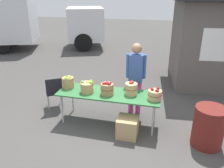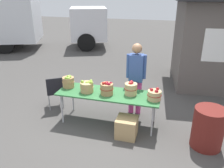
{
  "view_description": "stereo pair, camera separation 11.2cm",
  "coord_description": "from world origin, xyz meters",
  "px_view_note": "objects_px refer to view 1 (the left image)",
  "views": [
    {
      "loc": [
        1.19,
        -4.44,
        2.89
      ],
      "look_at": [
        0.0,
        0.3,
        0.85
      ],
      "focal_mm": 36.34,
      "sensor_mm": 36.0,
      "label": 1
    },
    {
      "loc": [
        1.3,
        -4.42,
        2.89
      ],
      "look_at": [
        0.0,
        0.3,
        0.85
      ],
      "focal_mm": 36.34,
      "sensor_mm": 36.0,
      "label": 2
    }
  ],
  "objects_px": {
    "apple_basket_red_2": "(155,94)",
    "apple_basket_green_1": "(87,87)",
    "vendor_adult": "(136,74)",
    "trash_barrel": "(209,127)",
    "apple_basket_green_0": "(68,82)",
    "apple_basket_red_1": "(131,88)",
    "market_table": "(109,95)",
    "produce_crate": "(128,127)",
    "folding_chair": "(54,90)",
    "box_truck": "(13,20)",
    "apple_basket_red_0": "(107,88)"
  },
  "relations": [
    {
      "from": "trash_barrel",
      "to": "apple_basket_red_1",
      "type": "bearing_deg",
      "value": 165.93
    },
    {
      "from": "apple_basket_red_1",
      "to": "trash_barrel",
      "type": "height_order",
      "value": "apple_basket_red_1"
    },
    {
      "from": "apple_basket_green_0",
      "to": "trash_barrel",
      "type": "xyz_separation_m",
      "value": [
        3.11,
        -0.41,
        -0.48
      ]
    },
    {
      "from": "produce_crate",
      "to": "apple_basket_green_1",
      "type": "bearing_deg",
      "value": 159.91
    },
    {
      "from": "apple_basket_green_1",
      "to": "vendor_adult",
      "type": "bearing_deg",
      "value": 34.02
    },
    {
      "from": "market_table",
      "to": "box_truck",
      "type": "xyz_separation_m",
      "value": [
        -6.5,
        5.76,
        0.78
      ]
    },
    {
      "from": "market_table",
      "to": "trash_barrel",
      "type": "distance_m",
      "value": 2.15
    },
    {
      "from": "apple_basket_red_2",
      "to": "trash_barrel",
      "type": "bearing_deg",
      "value": -14.25
    },
    {
      "from": "apple_basket_red_1",
      "to": "trash_barrel",
      "type": "xyz_separation_m",
      "value": [
        1.61,
        -0.4,
        -0.48
      ]
    },
    {
      "from": "produce_crate",
      "to": "folding_chair",
      "type": "bearing_deg",
      "value": 160.02
    },
    {
      "from": "vendor_adult",
      "to": "folding_chair",
      "type": "height_order",
      "value": "vendor_adult"
    },
    {
      "from": "apple_basket_red_0",
      "to": "box_truck",
      "type": "xyz_separation_m",
      "value": [
        -6.48,
        5.82,
        0.6
      ]
    },
    {
      "from": "box_truck",
      "to": "trash_barrel",
      "type": "xyz_separation_m",
      "value": [
        8.61,
        -6.09,
        -1.07
      ]
    },
    {
      "from": "folding_chair",
      "to": "apple_basket_green_0",
      "type": "bearing_deg",
      "value": 121.84
    },
    {
      "from": "apple_basket_red_0",
      "to": "apple_basket_green_1",
      "type": "bearing_deg",
      "value": 179.52
    },
    {
      "from": "apple_basket_red_2",
      "to": "box_truck",
      "type": "xyz_separation_m",
      "value": [
        -7.51,
        5.81,
        0.63
      ]
    },
    {
      "from": "apple_basket_red_2",
      "to": "box_truck",
      "type": "distance_m",
      "value": 9.52
    },
    {
      "from": "vendor_adult",
      "to": "trash_barrel",
      "type": "height_order",
      "value": "vendor_adult"
    },
    {
      "from": "apple_basket_red_1",
      "to": "trash_barrel",
      "type": "distance_m",
      "value": 1.73
    },
    {
      "from": "vendor_adult",
      "to": "produce_crate",
      "type": "xyz_separation_m",
      "value": [
        0.02,
        -1.04,
        -0.83
      ]
    },
    {
      "from": "apple_basket_green_0",
      "to": "apple_basket_red_1",
      "type": "distance_m",
      "value": 1.5
    },
    {
      "from": "apple_basket_red_1",
      "to": "folding_chair",
      "type": "relative_size",
      "value": 0.36
    },
    {
      "from": "box_truck",
      "to": "trash_barrel",
      "type": "bearing_deg",
      "value": -56.84
    },
    {
      "from": "apple_basket_red_1",
      "to": "trash_barrel",
      "type": "relative_size",
      "value": 0.37
    },
    {
      "from": "apple_basket_green_0",
      "to": "box_truck",
      "type": "bearing_deg",
      "value": 134.04
    },
    {
      "from": "market_table",
      "to": "apple_basket_red_0",
      "type": "distance_m",
      "value": 0.19
    },
    {
      "from": "market_table",
      "to": "apple_basket_green_1",
      "type": "height_order",
      "value": "apple_basket_green_1"
    },
    {
      "from": "apple_basket_red_0",
      "to": "produce_crate",
      "type": "bearing_deg",
      "value": -34.02
    },
    {
      "from": "vendor_adult",
      "to": "box_truck",
      "type": "relative_size",
      "value": 0.22
    },
    {
      "from": "apple_basket_red_1",
      "to": "produce_crate",
      "type": "distance_m",
      "value": 0.84
    },
    {
      "from": "apple_basket_green_0",
      "to": "produce_crate",
      "type": "distance_m",
      "value": 1.75
    },
    {
      "from": "apple_basket_green_1",
      "to": "apple_basket_green_0",
      "type": "bearing_deg",
      "value": 165.5
    },
    {
      "from": "apple_basket_green_0",
      "to": "market_table",
      "type": "bearing_deg",
      "value": -4.28
    },
    {
      "from": "market_table",
      "to": "produce_crate",
      "type": "relative_size",
      "value": 5.38
    },
    {
      "from": "apple_basket_green_1",
      "to": "apple_basket_red_1",
      "type": "distance_m",
      "value": 0.99
    },
    {
      "from": "apple_basket_red_1",
      "to": "apple_basket_red_0",
      "type": "bearing_deg",
      "value": -165.37
    },
    {
      "from": "market_table",
      "to": "apple_basket_green_1",
      "type": "distance_m",
      "value": 0.52
    },
    {
      "from": "apple_basket_green_0",
      "to": "apple_basket_green_1",
      "type": "bearing_deg",
      "value": -14.5
    },
    {
      "from": "box_truck",
      "to": "produce_crate",
      "type": "bearing_deg",
      "value": -62.92
    },
    {
      "from": "folding_chair",
      "to": "trash_barrel",
      "type": "xyz_separation_m",
      "value": [
        3.64,
        -0.65,
        -0.09
      ]
    },
    {
      "from": "market_table",
      "to": "apple_basket_green_0",
      "type": "bearing_deg",
      "value": 175.72
    },
    {
      "from": "apple_basket_red_0",
      "to": "folding_chair",
      "type": "distance_m",
      "value": 1.61
    },
    {
      "from": "apple_basket_red_1",
      "to": "box_truck",
      "type": "distance_m",
      "value": 9.03
    },
    {
      "from": "apple_basket_green_1",
      "to": "box_truck",
      "type": "distance_m",
      "value": 8.39
    },
    {
      "from": "apple_basket_red_0",
      "to": "trash_barrel",
      "type": "bearing_deg",
      "value": -7.27
    },
    {
      "from": "market_table",
      "to": "apple_basket_red_2",
      "type": "distance_m",
      "value": 1.03
    },
    {
      "from": "apple_basket_green_0",
      "to": "trash_barrel",
      "type": "relative_size",
      "value": 0.36
    },
    {
      "from": "apple_basket_green_0",
      "to": "apple_basket_red_1",
      "type": "height_order",
      "value": "apple_basket_red_1"
    },
    {
      "from": "apple_basket_red_1",
      "to": "produce_crate",
      "type": "height_order",
      "value": "apple_basket_red_1"
    },
    {
      "from": "apple_basket_red_2",
      "to": "apple_basket_green_1",
      "type": "bearing_deg",
      "value": -179.93
    }
  ]
}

